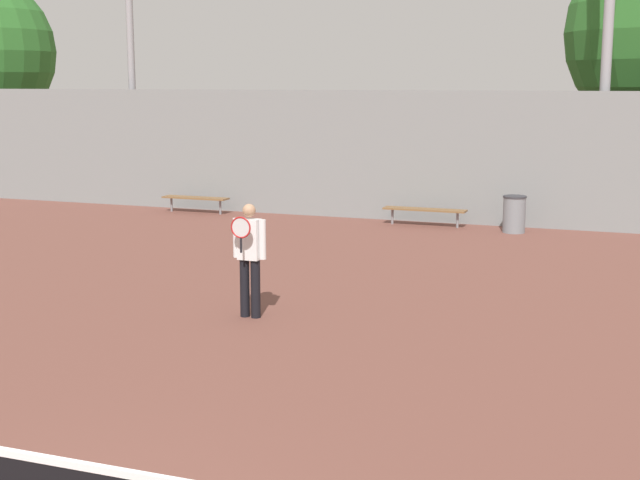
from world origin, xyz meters
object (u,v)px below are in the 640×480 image
(tennis_player, at_px, (249,255))
(bench_courtside_near, at_px, (425,210))
(bench_courtside_far, at_px, (195,199))
(trash_bin, at_px, (514,214))

(tennis_player, distance_m, bench_courtside_near, 9.12)
(bench_courtside_far, height_order, trash_bin, trash_bin)
(bench_courtside_near, distance_m, trash_bin, 2.16)
(tennis_player, xyz_separation_m, trash_bin, (2.53, 8.91, -0.51))
(bench_courtside_near, distance_m, bench_courtside_far, 6.19)
(tennis_player, xyz_separation_m, bench_courtside_far, (-5.81, 9.09, -0.56))
(bench_courtside_far, bearing_deg, trash_bin, -1.27)
(bench_courtside_far, bearing_deg, bench_courtside_near, 0.00)
(tennis_player, relative_size, trash_bin, 1.98)
(bench_courtside_near, relative_size, bench_courtside_far, 1.10)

